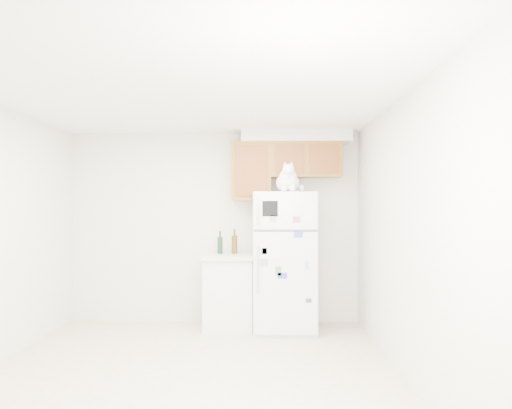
{
  "coord_description": "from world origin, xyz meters",
  "views": [
    {
      "loc": [
        0.68,
        -4.05,
        1.5
      ],
      "look_at": [
        0.56,
        1.55,
        1.55
      ],
      "focal_mm": 32.0,
      "sensor_mm": 36.0,
      "label": 1
    }
  ],
  "objects_px": {
    "storage_box_back": "(292,189)",
    "bottle_green": "(220,242)",
    "cat": "(288,181)",
    "bottle_amber": "(234,241)",
    "refrigerator": "(284,261)",
    "base_counter": "(229,291)",
    "storage_box_front": "(296,189)"
  },
  "relations": [
    {
      "from": "base_counter",
      "to": "cat",
      "type": "bearing_deg",
      "value": -20.15
    },
    {
      "from": "refrigerator",
      "to": "storage_box_back",
      "type": "relative_size",
      "value": 9.44
    },
    {
      "from": "base_counter",
      "to": "bottle_green",
      "type": "distance_m",
      "value": 0.63
    },
    {
      "from": "refrigerator",
      "to": "storage_box_front",
      "type": "height_order",
      "value": "storage_box_front"
    },
    {
      "from": "storage_box_back",
      "to": "bottle_green",
      "type": "height_order",
      "value": "storage_box_back"
    },
    {
      "from": "bottle_green",
      "to": "storage_box_front",
      "type": "bearing_deg",
      "value": -13.23
    },
    {
      "from": "bottle_green",
      "to": "bottle_amber",
      "type": "bearing_deg",
      "value": 0.19
    },
    {
      "from": "bottle_amber",
      "to": "storage_box_back",
      "type": "bearing_deg",
      "value": -11.89
    },
    {
      "from": "base_counter",
      "to": "storage_box_front",
      "type": "height_order",
      "value": "storage_box_front"
    },
    {
      "from": "base_counter",
      "to": "bottle_amber",
      "type": "height_order",
      "value": "bottle_amber"
    },
    {
      "from": "storage_box_front",
      "to": "base_counter",
      "type": "bearing_deg",
      "value": 162.85
    },
    {
      "from": "storage_box_front",
      "to": "bottle_amber",
      "type": "distance_m",
      "value": 1.05
    },
    {
      "from": "cat",
      "to": "storage_box_front",
      "type": "relative_size",
      "value": 3.36
    },
    {
      "from": "storage_box_back",
      "to": "storage_box_front",
      "type": "relative_size",
      "value": 1.2
    },
    {
      "from": "storage_box_front",
      "to": "bottle_amber",
      "type": "height_order",
      "value": "storage_box_front"
    },
    {
      "from": "base_counter",
      "to": "cat",
      "type": "relative_size",
      "value": 1.83
    },
    {
      "from": "refrigerator",
      "to": "bottle_amber",
      "type": "distance_m",
      "value": 0.7
    },
    {
      "from": "cat",
      "to": "bottle_amber",
      "type": "bearing_deg",
      "value": 150.4
    },
    {
      "from": "cat",
      "to": "bottle_green",
      "type": "relative_size",
      "value": 1.72
    },
    {
      "from": "base_counter",
      "to": "storage_box_back",
      "type": "height_order",
      "value": "storage_box_back"
    },
    {
      "from": "bottle_green",
      "to": "base_counter",
      "type": "bearing_deg",
      "value": -41.48
    },
    {
      "from": "base_counter",
      "to": "bottle_green",
      "type": "xyz_separation_m",
      "value": [
        -0.13,
        0.11,
        0.6
      ]
    },
    {
      "from": "refrigerator",
      "to": "bottle_amber",
      "type": "relative_size",
      "value": 5.33
    },
    {
      "from": "base_counter",
      "to": "cat",
      "type": "distance_m",
      "value": 1.57
    },
    {
      "from": "refrigerator",
      "to": "storage_box_front",
      "type": "xyz_separation_m",
      "value": [
        0.15,
        -0.04,
        0.89
      ]
    },
    {
      "from": "bottle_green",
      "to": "cat",
      "type": "bearing_deg",
      "value": -23.94
    },
    {
      "from": "storage_box_back",
      "to": "bottle_green",
      "type": "distance_m",
      "value": 1.15
    },
    {
      "from": "refrigerator",
      "to": "storage_box_back",
      "type": "bearing_deg",
      "value": 19.57
    },
    {
      "from": "refrigerator",
      "to": "cat",
      "type": "height_order",
      "value": "cat"
    },
    {
      "from": "bottle_green",
      "to": "bottle_amber",
      "type": "xyz_separation_m",
      "value": [
        0.19,
        0.0,
        0.01
      ]
    },
    {
      "from": "storage_box_front",
      "to": "bottle_amber",
      "type": "bearing_deg",
      "value": 154.36
    },
    {
      "from": "storage_box_front",
      "to": "bottle_green",
      "type": "bearing_deg",
      "value": 157.39
    }
  ]
}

